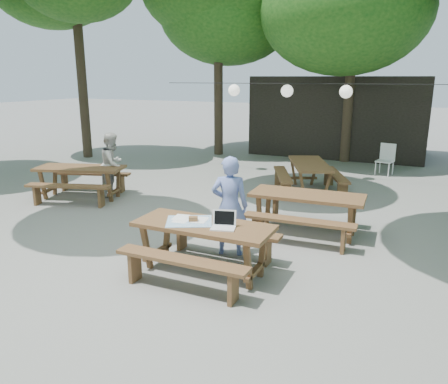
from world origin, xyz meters
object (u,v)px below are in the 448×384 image
object	(u,v)px
second_person	(113,164)
plastic_chair	(385,166)
woman	(230,206)
picnic_table_nw	(81,182)
main_picnic_table	(204,247)

from	to	relation	value
second_person	plastic_chair	xyz separation A→B (m)	(5.72, 5.14, -0.50)
woman	second_person	xyz separation A→B (m)	(-4.02, 2.16, -0.05)
picnic_table_nw	plastic_chair	bearing A→B (deg)	24.91
second_person	plastic_chair	size ratio (longest dim) A/B	1.68
picnic_table_nw	plastic_chair	distance (m)	8.45
main_picnic_table	second_person	distance (m)	4.96
main_picnic_table	woman	xyz separation A→B (m)	(0.05, 0.80, 0.41)
picnic_table_nw	woman	size ratio (longest dim) A/B	1.43
picnic_table_nw	woman	world-z (taller)	woman
picnic_table_nw	main_picnic_table	bearing A→B (deg)	-45.64
plastic_chair	main_picnic_table	bearing A→B (deg)	-89.27
woman	second_person	size ratio (longest dim) A/B	1.06
main_picnic_table	second_person	xyz separation A→B (m)	(-3.97, 2.96, 0.37)
plastic_chair	second_person	bearing A→B (deg)	-125.12
woman	picnic_table_nw	bearing A→B (deg)	-37.51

